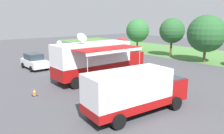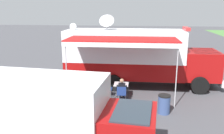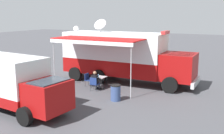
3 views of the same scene
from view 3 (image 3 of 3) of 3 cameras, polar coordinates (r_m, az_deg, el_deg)
The scene contains 12 objects.
ground_plane at distance 19.69m, azimuth 0.41°, elevation -2.89°, with size 100.00×100.00×0.00m, color #47474C.
lot_stripe at distance 21.14m, azimuth 10.13°, elevation -2.08°, with size 0.12×4.80×0.01m, color silver.
command_truck at distance 18.97m, azimuth 2.40°, elevation 2.54°, with size 4.90×9.51×4.53m.
folding_table at distance 17.72m, azimuth -2.70°, elevation -2.27°, with size 0.81×0.81×0.73m.
water_bottle at distance 17.52m, azimuth -2.92°, elevation -1.88°, with size 0.07×0.07×0.22m.
folding_chair_at_table at distance 17.05m, azimuth -3.80°, elevation -3.37°, with size 0.48×0.48×0.87m.
folding_chair_beside_table at distance 18.17m, azimuth -5.05°, elevation -2.47°, with size 0.48×0.48×0.87m.
seated_responder at distance 17.17m, azimuth -3.48°, elevation -2.78°, with size 0.66×0.55×1.25m.
trash_bin at distance 15.14m, azimuth 0.76°, elevation -5.46°, with size 0.57×0.57×0.91m.
traffic_cone at distance 22.19m, azimuth -13.84°, elevation -0.87°, with size 0.36×0.36×0.58m.
support_truck at distance 14.68m, azimuth -21.28°, elevation -3.01°, with size 2.85×6.97×2.70m.
car_behind_truck at distance 27.92m, azimuth 3.76°, elevation 3.11°, with size 4.23×2.07×1.76m.
Camera 3 is at (17.06, 8.59, 4.79)m, focal length 43.17 mm.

